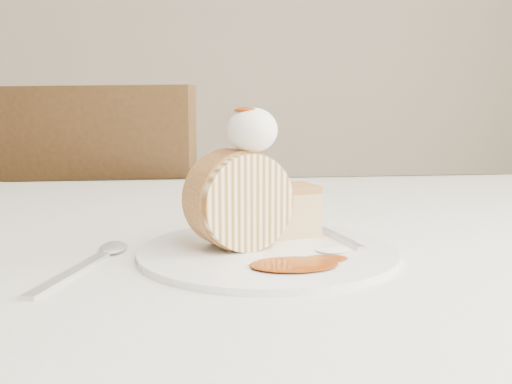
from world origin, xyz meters
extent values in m
cube|color=silver|center=(0.00, 3.00, 1.40)|extent=(5.00, 0.10, 2.80)
cube|color=beige|center=(0.00, 0.20, 0.73)|extent=(1.40, 0.90, 0.04)
cube|color=beige|center=(0.00, 0.65, 0.61)|extent=(1.40, 0.01, 0.28)
cube|color=brown|center=(-0.25, 0.95, 0.45)|extent=(0.57, 0.57, 0.04)
cube|color=brown|center=(-0.32, 0.76, 0.70)|extent=(0.42, 0.20, 0.46)
cylinder|color=brown|center=(-0.01, 1.05, 0.21)|extent=(0.04, 0.04, 0.43)
cylinder|color=brown|center=(-0.36, 1.19, 0.21)|extent=(0.04, 0.04, 0.43)
cylinder|color=white|center=(-0.06, 0.08, 0.75)|extent=(0.29, 0.29, 0.01)
cylinder|color=#FFEBB1|center=(-0.08, 0.09, 0.80)|extent=(0.10, 0.08, 0.09)
cube|color=#CF874E|center=(-0.03, 0.13, 0.78)|extent=(0.06, 0.06, 0.05)
ellipsoid|color=white|center=(-0.07, 0.08, 0.87)|extent=(0.05, 0.05, 0.04)
ellipsoid|color=#812E05|center=(-0.08, 0.08, 0.89)|extent=(0.02, 0.02, 0.01)
cube|color=silver|center=(0.02, 0.11, 0.76)|extent=(0.05, 0.15, 0.00)
cube|color=silver|center=(-0.23, 0.03, 0.75)|extent=(0.07, 0.15, 0.00)
camera|label=1|loc=(-0.13, -0.44, 0.89)|focal=40.00mm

